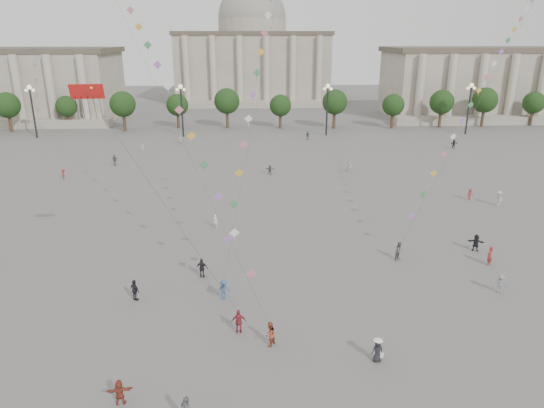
{
  "coord_description": "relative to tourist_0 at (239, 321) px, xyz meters",
  "views": [
    {
      "loc": [
        -0.94,
        -30.9,
        19.93
      ],
      "look_at": [
        0.97,
        12.0,
        4.98
      ],
      "focal_mm": 32.0,
      "sensor_mm": 36.0,
      "label": 1
    }
  ],
  "objects": [
    {
      "name": "person_crowd_17",
      "position": [
        -26.41,
        40.01,
        -0.11
      ],
      "size": [
        1.09,
        1.17,
        1.59
      ],
      "primitive_type": "imported",
      "rotation": [
        0.0,
        0.0,
        2.22
      ],
      "color": "#9B352A",
      "rests_on": "ground"
    },
    {
      "name": "kite_flyer_2",
      "position": [
        14.76,
        11.19,
        -0.01
      ],
      "size": [
        1.1,
        1.07,
        1.78
      ],
      "primitive_type": "imported",
      "rotation": [
        0.0,
        0.0,
        0.68
      ],
      "color": "#5B5B60",
      "rests_on": "ground"
    },
    {
      "name": "lamp_post_mid_west",
      "position": [
        -13.04,
        71.36,
        6.45
      ],
      "size": [
        2.0,
        0.9,
        10.65
      ],
      "color": "#262628",
      "rests_on": "ground"
    },
    {
      "name": "person_crowd_16",
      "position": [
        -21.06,
        47.8,
        -0.01
      ],
      "size": [
        1.12,
        0.65,
        1.79
      ],
      "primitive_type": "imported",
      "rotation": [
        0.0,
        0.0,
        6.07
      ],
      "color": "#5C5D61",
      "rests_on": "ground"
    },
    {
      "name": "person_crowd_10",
      "position": [
        -18.37,
        56.73,
        -0.11
      ],
      "size": [
        0.57,
        0.68,
        1.58
      ],
      "primitive_type": "imported",
      "rotation": [
        0.0,
        0.0,
        1.96
      ],
      "color": "silver",
      "rests_on": "ground"
    },
    {
      "name": "person_crowd_19",
      "position": [
        22.69,
        9.76,
        0.01
      ],
      "size": [
        0.8,
        0.75,
        1.83
      ],
      "primitive_type": "imported",
      "rotation": [
        0.0,
        0.0,
        3.79
      ],
      "color": "maroon",
      "rests_on": "ground"
    },
    {
      "name": "tourist_1",
      "position": [
        -8.33,
        4.83,
        -0.01
      ],
      "size": [
        1.07,
        1.01,
        1.78
      ],
      "primitive_type": "imported",
      "rotation": [
        0.0,
        0.0,
        2.42
      ],
      "color": "#222227",
      "rests_on": "ground"
    },
    {
      "name": "person_crowd_12",
      "position": [
        3.86,
        41.4,
        -0.15
      ],
      "size": [
        1.46,
        0.77,
        1.5
      ],
      "primitive_type": "imported",
      "rotation": [
        0.0,
        0.0,
        2.9
      ],
      "color": "slate",
      "rests_on": "ground"
    },
    {
      "name": "kite_flyer_1",
      "position": [
        -1.31,
        4.71,
        -0.06
      ],
      "size": [
        1.25,
        1.04,
        1.68
      ],
      "primitive_type": "imported",
      "rotation": [
        0.0,
        0.0,
        0.46
      ],
      "color": "#365479",
      "rests_on": "ground"
    },
    {
      "name": "hat_person",
      "position": [
        8.97,
        -3.6,
        -0.07
      ],
      "size": [
        0.81,
        0.6,
        1.69
      ],
      "color": "black",
      "rests_on": "ground"
    },
    {
      "name": "person_crowd_9",
      "position": [
        38.93,
        57.95,
        -0.07
      ],
      "size": [
        1.6,
        0.77,
        1.65
      ],
      "primitive_type": "imported",
      "rotation": [
        0.0,
        0.0,
        0.19
      ],
      "color": "black",
      "rests_on": "ground"
    },
    {
      "name": "person_crowd_4",
      "position": [
        -12.69,
        64.17,
        0.01
      ],
      "size": [
        1.72,
        1.35,
        1.82
      ],
      "primitive_type": "imported",
      "rotation": [
        0.0,
        0.0,
        3.7
      ],
      "color": "silver",
      "rests_on": "ground"
    },
    {
      "name": "person_crowd_6",
      "position": [
        21.16,
        4.68,
        -0.07
      ],
      "size": [
        1.13,
        0.72,
        1.67
      ],
      "primitive_type": "imported",
      "rotation": [
        0.0,
        0.0,
        6.18
      ],
      "color": "slate",
      "rests_on": "ground"
    },
    {
      "name": "tourist_0",
      "position": [
        0.0,
        0.0,
        0.0
      ],
      "size": [
        1.06,
        0.45,
        1.8
      ],
      "primitive_type": "imported",
      "rotation": [
        0.0,
        0.0,
        3.15
      ],
      "color": "maroon",
      "rests_on": "ground"
    },
    {
      "name": "tourist_2",
      "position": [
        -6.63,
        -6.74,
        -0.12
      ],
      "size": [
        1.51,
        0.7,
        1.57
      ],
      "primitive_type": "imported",
      "rotation": [
        0.0,
        0.0,
        3.31
      ],
      "color": "brown",
      "rests_on": "ground"
    },
    {
      "name": "kite_train_east",
      "position": [
        30.73,
        29.12,
        16.7
      ],
      "size": [
        29.9,
        32.97,
        54.28
      ],
      "color": "#3F3F3F",
      "rests_on": "ground"
    },
    {
      "name": "lamp_post_mid_east",
      "position": [
        16.96,
        71.36,
        6.45
      ],
      "size": [
        2.0,
        0.9,
        10.65
      ],
      "color": "#262628",
      "rests_on": "ground"
    },
    {
      "name": "dragon_kite",
      "position": [
        -9.76,
        3.9,
        14.69
      ],
      "size": [
        6.07,
        2.38,
        18.22
      ],
      "color": "red",
      "rests_on": "ground"
    },
    {
      "name": "person_crowd_13",
      "position": [
        -2.97,
        20.03,
        -0.14
      ],
      "size": [
        0.66,
        0.62,
        1.52
      ],
      "primitive_type": "imported",
      "rotation": [
        0.0,
        0.0,
        2.52
      ],
      "color": "white",
      "rests_on": "ground"
    },
    {
      "name": "tree_row",
      "position": [
        1.96,
        79.36,
        4.49
      ],
      "size": [
        137.12,
        5.12,
        8.0
      ],
      "color": "#3C2D1E",
      "rests_on": "ground"
    },
    {
      "name": "kite_flyer_0",
      "position": [
        2.12,
        -1.57,
        -0.02
      ],
      "size": [
        1.06,
        1.08,
        1.76
      ],
      "primitive_type": "imported",
      "rotation": [
        0.0,
        0.0,
        4.01
      ],
      "color": "#9E3C2B",
      "rests_on": "ground"
    },
    {
      "name": "person_crowd_3",
      "position": [
        22.81,
        12.84,
        -0.05
      ],
      "size": [
        1.65,
        1.04,
        1.7
      ],
      "primitive_type": "imported",
      "rotation": [
        0.0,
        0.0,
        2.77
      ],
      "color": "black",
      "rests_on": "ground"
    },
    {
      "name": "ground",
      "position": [
        1.96,
        1.36,
        -0.9
      ],
      "size": [
        360.0,
        360.0,
        0.0
      ],
      "primitive_type": "plane",
      "color": "#5E5B58",
      "rests_on": "ground"
    },
    {
      "name": "person_crowd_8",
      "position": [
        28.94,
        28.11,
        -0.15
      ],
      "size": [
        1.1,
        0.86,
        1.5
      ],
      "primitive_type": "imported",
      "rotation": [
        0.0,
        0.0,
        0.36
      ],
      "color": "maroon",
      "rests_on": "ground"
    },
    {
      "name": "person_crowd_0",
      "position": [
        12.46,
        66.62,
        -0.05
      ],
      "size": [
        1.05,
        0.56,
        1.7
      ],
      "primitive_type": "imported",
      "rotation": [
        0.0,
        0.0,
        0.15
      ],
      "color": "#325071",
      "rests_on": "ground"
    },
    {
      "name": "person_crowd_7",
      "position": [
        16.13,
        42.41,
        -0.14
      ],
      "size": [
        1.48,
        1.0,
        1.53
      ],
      "primitive_type": "imported",
      "rotation": [
        0.0,
        0.0,
        2.72
      ],
      "color": "silver",
      "rests_on": "ground"
    },
    {
      "name": "lamp_post_far_east",
      "position": [
        46.96,
        71.36,
        6.45
      ],
      "size": [
        2.0,
        0.9,
        10.65
      ],
      "color": "#262628",
      "rests_on": "ground"
    },
    {
      "name": "lamp_post_far_west",
      "position": [
        -43.04,
        71.36,
        6.45
      ],
      "size": [
        2.0,
        0.9,
        10.65
      ],
      "color": "#262628",
      "rests_on": "ground"
    },
    {
      "name": "tourist_4",
      "position": [
        -3.36,
        8.49,
        -0.02
      ],
      "size": [
        1.1,
        0.66,
        1.76
      ],
      "primitive_type": "imported",
      "rotation": [
        0.0,
        0.0,
        2.9
      ],
      "color": "black",
      "rests_on": "ground"
    },
    {
      "name": "person_crowd_21",
      "position": [
        31.48,
        25.76,
        0.05
      ],
      "size": [
        0.76,
        1.26,
        1.9
      ],
      "primitive_type": "imported",
      "rotation": [
        0.0,
        0.0,
        4.76
      ],
      "color": "#B6B6B1",
      "rests_on": "ground"
    },
    {
      "name": "hall_central",
      "position": [
        1.96,
        130.58,
        13.33
      ],
      "size": [
        48.3,
        34.3,
        35.5
      ],
      "color": "gray",
      "rests_on": "ground"
    }
  ]
}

